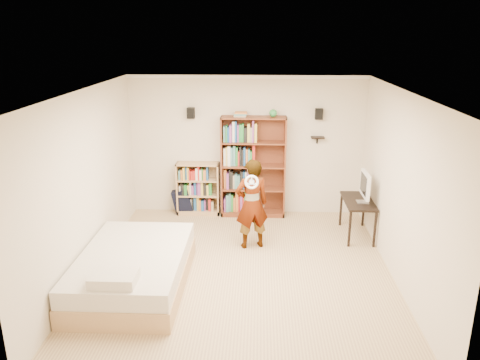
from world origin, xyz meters
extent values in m
cube|color=tan|center=(0.00, 0.00, 0.00)|extent=(4.50, 5.00, 0.01)
cube|color=beige|center=(0.00, 2.50, 1.35)|extent=(4.50, 0.02, 2.70)
cube|color=beige|center=(0.00, -2.50, 1.35)|extent=(4.50, 0.02, 2.70)
cube|color=beige|center=(-2.25, 0.00, 1.35)|extent=(0.02, 5.00, 2.70)
cube|color=beige|center=(2.25, 0.00, 1.35)|extent=(0.02, 5.00, 2.70)
cube|color=white|center=(0.00, 0.00, 2.70)|extent=(4.50, 5.00, 0.02)
cube|color=white|center=(0.00, 2.47, 2.67)|extent=(4.50, 0.06, 0.06)
cube|color=white|center=(0.00, -2.47, 2.67)|extent=(4.50, 0.06, 0.06)
cube|color=white|center=(-2.22, 0.00, 2.67)|extent=(0.06, 5.00, 0.06)
cube|color=white|center=(2.22, 0.00, 2.67)|extent=(0.06, 5.00, 0.06)
cube|color=black|center=(-1.05, 2.40, 2.00)|extent=(0.14, 0.12, 0.20)
cube|color=black|center=(1.35, 2.40, 2.00)|extent=(0.14, 0.12, 0.20)
cube|color=black|center=(1.35, 2.41, 1.55)|extent=(0.25, 0.16, 0.02)
imported|color=black|center=(0.14, 0.88, 0.76)|extent=(0.64, 0.51, 1.52)
torus|color=white|center=(0.14, 0.59, 1.23)|extent=(0.22, 0.08, 0.23)
camera|label=1|loc=(0.25, -6.31, 3.48)|focal=35.00mm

